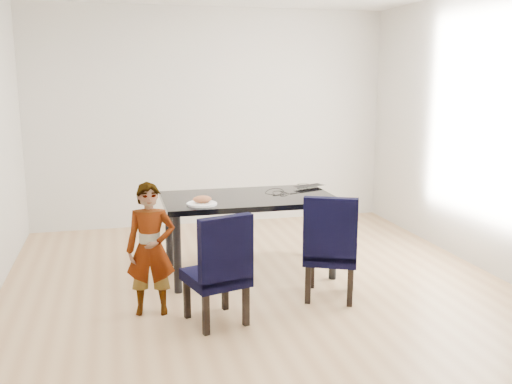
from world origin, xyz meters
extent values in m
cube|color=tan|center=(0.00, 0.00, -0.01)|extent=(4.50, 5.00, 0.01)
cube|color=silver|center=(0.00, 2.50, 1.35)|extent=(4.50, 0.01, 2.70)
cube|color=silver|center=(0.00, -2.50, 1.35)|extent=(4.50, 0.01, 2.70)
cube|color=silver|center=(2.25, 0.00, 1.35)|extent=(0.01, 5.00, 2.70)
cube|color=black|center=(0.00, 0.50, 0.38)|extent=(1.60, 0.90, 0.75)
cube|color=black|center=(-0.50, -0.55, 0.44)|extent=(0.52, 0.53, 0.87)
cube|color=black|center=(0.53, -0.28, 0.45)|extent=(0.59, 0.59, 0.91)
imported|color=#E04812|center=(-0.97, -0.26, 0.53)|extent=(0.42, 0.31, 1.06)
cylinder|color=white|center=(-0.48, 0.25, 0.76)|extent=(0.30, 0.30, 0.01)
ellipsoid|color=#A8613C|center=(-0.48, 0.25, 0.80)|extent=(0.18, 0.11, 0.07)
imported|color=black|center=(0.68, 0.79, 0.76)|extent=(0.38, 0.31, 0.03)
torus|color=black|center=(0.32, 0.52, 0.75)|extent=(0.17, 0.17, 0.01)
camera|label=1|loc=(-1.20, -4.62, 1.85)|focal=40.00mm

